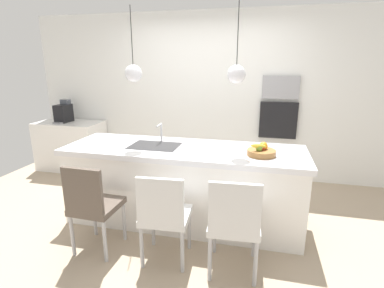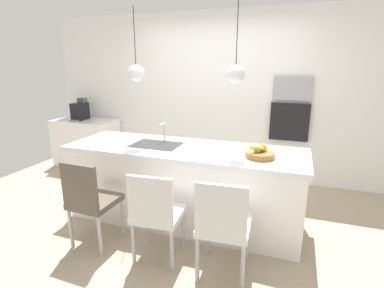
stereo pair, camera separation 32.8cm
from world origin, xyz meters
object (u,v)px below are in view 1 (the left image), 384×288
Objects in this scene: chair_near at (93,204)px; chair_middle at (164,214)px; microwave at (281,87)px; coffee_machine at (64,113)px; oven at (278,120)px; fruit_bowl at (261,151)px; chair_far at (234,221)px.

chair_near reaches higher than chair_middle.
chair_near is at bearing -126.59° from microwave.
coffee_machine reaches higher than chair_middle.
coffee_machine is 0.41× the size of chair_near.
coffee_machine is at bearing -175.24° from oven.
fruit_bowl reaches higher than chair_middle.
microwave reaches higher than chair_middle.
chair_near is 1.03× the size of chair_middle.
chair_near is (1.80, -2.09, -0.48)m from coffee_machine.
oven reaches higher than fruit_bowl.
chair_middle is (-0.82, -0.71, -0.44)m from fruit_bowl.
coffee_machine is 3.61m from microwave.
oven reaches higher than chair_far.
oven is (0.00, 0.00, -0.50)m from microwave.
oven is at bearing 66.17° from chair_middle.
microwave is at bearing 80.02° from chair_far.
microwave is 0.50m from oven.
chair_near is at bearing -179.79° from chair_middle.
microwave reaches higher than fruit_bowl.
coffee_machine is at bearing 130.66° from chair_near.
fruit_bowl is 1.77m from microwave.
microwave reaches higher than chair_far.
oven is at bearing 80.02° from chair_far.
oven is at bearing 53.41° from chair_near.
chair_near is 0.72m from chair_middle.
oven reaches higher than chair_near.
fruit_bowl is 1.69m from oven.
microwave is 0.96× the size of oven.
chair_far is at bearing -0.53° from chair_middle.
coffee_machine is 0.68× the size of oven.
chair_far is (0.63, -0.01, 0.01)m from chair_middle.
chair_middle is (-1.05, -2.38, -0.47)m from oven.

